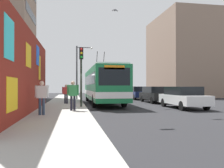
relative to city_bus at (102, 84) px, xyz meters
The scene contains 15 objects.
ground_plane 4.60m from the city_bus, 154.80° to the left, with size 80.00×80.00×0.00m, color #232326.
sidewalk_slab 5.40m from the city_bus, 138.36° to the left, with size 48.00×3.20×0.15m, color #9E9B93.
graffiti_wall 9.55m from the city_bus, 147.31° to the left, with size 13.62×0.32×4.65m.
building_far_left 16.84m from the city_bus, 49.21° to the left, with size 8.70×6.17×20.67m.
building_far_right 21.22m from the city_bus, 47.25° to the right, with size 12.61×8.54×12.94m.
city_bus is the anchor object (origin of this frame).
parked_car_white 7.68m from the city_bus, 136.98° to the right, with size 4.71×1.95×1.58m.
parked_car_black 5.31m from the city_bus, 85.29° to the right, with size 4.65×1.73×1.58m.
parked_car_navy 8.06m from the city_bus, 40.52° to the right, with size 4.08×1.86×1.58m.
parked_car_red 12.58m from the city_bus, 24.49° to the right, with size 4.49×1.93×1.58m.
pedestrian_near_wall 10.10m from the city_bus, 154.64° to the left, with size 0.23×0.69×1.72m.
pedestrian_at_curb 7.76m from the city_bus, 159.22° to the left, with size 0.24×0.70×1.77m.
pedestrian_midblock 3.67m from the city_bus, 114.16° to the left, with size 0.22×0.65×1.61m.
traffic_light 5.25m from the city_bus, 155.13° to the left, with size 0.49×0.28×4.25m.
street_lamp 6.01m from the city_bus, 20.68° to the left, with size 0.44×1.90×6.06m.
Camera 1 is at (-17.50, 1.01, 1.60)m, focal length 37.16 mm.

